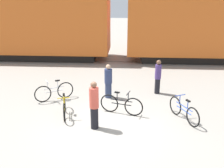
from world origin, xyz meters
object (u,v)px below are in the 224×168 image
at_px(bicycle_yellow, 64,107).
at_px(bicycle_black, 121,105).
at_px(person_in_red, 94,105).
at_px(person_in_purple, 158,77).
at_px(person_in_navy, 108,81).
at_px(freight_train, 118,17).
at_px(bicycle_blue, 184,111).
at_px(bicycle_silver, 54,92).

bearing_deg(bicycle_yellow, bicycle_black, 7.35).
height_order(bicycle_black, person_in_red, person_in_red).
xyz_separation_m(person_in_purple, person_in_red, (-2.60, -3.59, 0.06)).
height_order(person_in_purple, person_in_navy, person_in_purple).
distance_m(freight_train, bicycle_black, 9.28).
relative_size(freight_train, person_in_navy, 16.45).
relative_size(freight_train, person_in_purple, 15.74).
distance_m(freight_train, bicycle_blue, 10.07).
height_order(bicycle_black, bicycle_silver, bicycle_black).
bearing_deg(person_in_navy, bicycle_silver, 168.20).
height_order(bicycle_silver, person_in_red, person_in_red).
distance_m(bicycle_yellow, bicycle_silver, 1.73).
height_order(freight_train, bicycle_black, freight_train).
xyz_separation_m(bicycle_black, person_in_red, (-0.93, -1.23, 0.50)).
height_order(bicycle_black, person_in_purple, person_in_purple).
bearing_deg(bicycle_yellow, person_in_purple, 34.00).
bearing_deg(bicycle_blue, bicycle_yellow, 178.82).
xyz_separation_m(bicycle_silver, person_in_red, (2.15, -2.47, 0.50)).
xyz_separation_m(person_in_navy, person_in_red, (-0.27, -2.94, 0.11)).
distance_m(person_in_purple, person_in_navy, 2.41).
height_order(bicycle_silver, person_in_purple, person_in_purple).
xyz_separation_m(bicycle_blue, person_in_red, (-3.33, -0.85, 0.51)).
relative_size(bicycle_yellow, person_in_purple, 1.00).
relative_size(bicycle_blue, bicycle_black, 0.97).
bearing_deg(bicycle_yellow, bicycle_blue, -1.18).
bearing_deg(bicycle_yellow, person_in_navy, 51.30).
xyz_separation_m(freight_train, bicycle_black, (0.50, -8.90, -2.57)).
distance_m(bicycle_black, person_in_red, 1.62).
distance_m(bicycle_silver, person_in_red, 3.31).
distance_m(freight_train, person_in_purple, 7.22).
bearing_deg(person_in_red, bicycle_yellow, -105.74).
bearing_deg(bicycle_black, bicycle_silver, 158.11).
height_order(bicycle_blue, bicycle_silver, bicycle_silver).
relative_size(bicycle_blue, bicycle_yellow, 1.01).
bearing_deg(freight_train, bicycle_silver, -108.56).
distance_m(bicycle_black, bicycle_yellow, 2.27).
relative_size(bicycle_silver, person_in_purple, 0.94).
height_order(bicycle_yellow, person_in_navy, person_in_navy).
relative_size(freight_train, bicycle_yellow, 15.73).
bearing_deg(person_in_purple, bicycle_yellow, 177.41).
bearing_deg(bicycle_blue, person_in_purple, 104.94).
height_order(freight_train, person_in_purple, freight_train).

